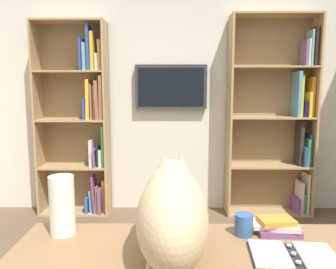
# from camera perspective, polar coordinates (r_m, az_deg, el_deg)

# --- Properties ---
(wall_back) EXTENTS (4.52, 0.06, 2.70)m
(wall_back) POSITION_cam_1_polar(r_m,az_deg,el_deg) (3.78, 0.61, 7.32)
(wall_back) COLOR silver
(wall_back) RESTS_ON ground
(bookshelf_left) EXTENTS (0.93, 0.28, 2.16)m
(bookshelf_left) POSITION_cam_1_polar(r_m,az_deg,el_deg) (3.82, 18.61, 2.47)
(bookshelf_left) COLOR tan
(bookshelf_left) RESTS_ON ground
(bookshelf_right) EXTENTS (0.77, 0.28, 2.09)m
(bookshelf_right) POSITION_cam_1_polar(r_m,az_deg,el_deg) (3.76, -14.58, 2.45)
(bookshelf_right) COLOR tan
(bookshelf_right) RESTS_ON ground
(wall_mounted_tv) EXTENTS (0.79, 0.07, 0.48)m
(wall_mounted_tv) POSITION_cam_1_polar(r_m,az_deg,el_deg) (3.70, 0.52, 8.18)
(wall_mounted_tv) COLOR #333338
(cat) EXTENTS (0.27, 0.71, 0.37)m
(cat) POSITION_cam_1_polar(r_m,az_deg,el_deg) (1.31, 0.80, -12.82)
(cat) COLOR #D1B284
(cat) RESTS_ON desk
(open_binder) EXTENTS (0.35, 0.25, 0.02)m
(open_binder) POSITION_cam_1_polar(r_m,az_deg,el_deg) (1.45, 20.73, -18.85)
(open_binder) COLOR #26262B
(open_binder) RESTS_ON desk
(paper_towel_roll) EXTENTS (0.11, 0.11, 0.27)m
(paper_towel_roll) POSITION_cam_1_polar(r_m,az_deg,el_deg) (1.58, -17.70, -11.50)
(paper_towel_roll) COLOR white
(paper_towel_roll) RESTS_ON desk
(coffee_mug) EXTENTS (0.08, 0.08, 0.10)m
(coffee_mug) POSITION_cam_1_polar(r_m,az_deg,el_deg) (1.57, 12.84, -14.84)
(coffee_mug) COLOR #335999
(coffee_mug) RESTS_ON desk
(desk_book_stack) EXTENTS (0.21, 0.14, 0.07)m
(desk_book_stack) POSITION_cam_1_polar(r_m,az_deg,el_deg) (1.63, 18.18, -14.77)
(desk_book_stack) COLOR #7A4C84
(desk_book_stack) RESTS_ON desk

